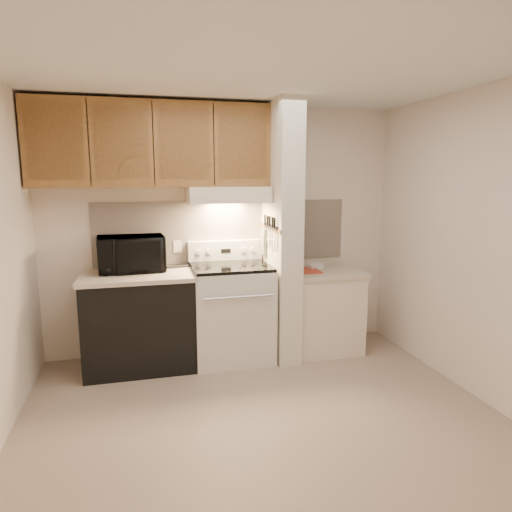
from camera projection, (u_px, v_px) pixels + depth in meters
name	position (u px, v px, depth m)	size (l,w,h in m)	color
floor	(261.00, 415.00, 3.48)	(3.60, 3.60, 0.00)	tan
ceiling	(262.00, 70.00, 3.05)	(3.60, 3.60, 0.00)	white
wall_back	(224.00, 230.00, 4.70)	(3.60, 0.02, 2.50)	silver
wall_right	(475.00, 245.00, 3.70)	(0.02, 3.00, 2.50)	silver
backsplash	(224.00, 232.00, 4.69)	(2.60, 0.02, 0.63)	silver
range_body	(231.00, 314.00, 4.50)	(0.76, 0.65, 0.92)	silver
oven_window	(238.00, 319.00, 4.20)	(0.50, 0.01, 0.30)	black
oven_handle	(239.00, 297.00, 4.12)	(0.02, 0.02, 0.65)	silver
cooktop	(231.00, 266.00, 4.42)	(0.74, 0.64, 0.03)	black
range_backguard	(225.00, 250.00, 4.67)	(0.76, 0.08, 0.20)	silver
range_display	(226.00, 251.00, 4.63)	(0.10, 0.01, 0.04)	black
range_knob_left_outer	(199.00, 252.00, 4.56)	(0.05, 0.05, 0.02)	silver
range_knob_left_inner	(208.00, 252.00, 4.59)	(0.05, 0.05, 0.02)	silver
range_knob_right_inner	(243.00, 250.00, 4.67)	(0.05, 0.05, 0.02)	silver
range_knob_right_outer	(253.00, 250.00, 4.70)	(0.05, 0.05, 0.02)	silver
dishwasher_front	(140.00, 323.00, 4.30)	(1.00, 0.63, 0.87)	black
left_countertop	(137.00, 276.00, 4.22)	(1.04, 0.67, 0.04)	beige
spoon_rest	(179.00, 266.00, 4.51)	(0.24, 0.08, 0.02)	black
teal_jar	(142.00, 264.00, 4.43)	(0.09, 0.09, 0.10)	#206769
outlet	(178.00, 247.00, 4.58)	(0.08, 0.01, 0.12)	#F2E0CC
microwave	(131.00, 253.00, 4.31)	(0.61, 0.41, 0.34)	black
partition_pillar	(281.00, 233.00, 4.49)	(0.22, 0.70, 2.50)	silver
pillar_trim	(270.00, 228.00, 4.45)	(0.01, 0.70, 0.04)	olive
knife_strip	(271.00, 227.00, 4.40)	(0.02, 0.42, 0.04)	black
knife_blade_a	(274.00, 239.00, 4.26)	(0.01, 0.04, 0.16)	silver
knife_handle_a	(274.00, 223.00, 4.23)	(0.02, 0.02, 0.10)	black
knife_blade_b	(272.00, 239.00, 4.34)	(0.01, 0.04, 0.18)	silver
knife_handle_b	(273.00, 222.00, 4.29)	(0.02, 0.02, 0.10)	black
knife_blade_c	(270.00, 239.00, 4.41)	(0.01, 0.04, 0.20)	silver
knife_handle_c	(270.00, 221.00, 4.39)	(0.02, 0.02, 0.10)	black
knife_blade_d	(268.00, 236.00, 4.47)	(0.01, 0.04, 0.16)	silver
knife_handle_d	(267.00, 221.00, 4.46)	(0.02, 0.02, 0.10)	black
knife_blade_e	(265.00, 236.00, 4.57)	(0.01, 0.04, 0.18)	silver
knife_handle_e	(265.00, 220.00, 4.55)	(0.02, 0.02, 0.10)	black
oven_mitt	(264.00, 242.00, 4.64)	(0.03, 0.11, 0.26)	gray
right_cab_base	(323.00, 312.00, 4.75)	(0.70, 0.60, 0.81)	#F2E0CC
right_countertop	(324.00, 272.00, 4.67)	(0.74, 0.64, 0.04)	beige
red_folder	(307.00, 271.00, 4.62)	(0.23, 0.31, 0.01)	#B73F2D
white_box	(315.00, 266.00, 4.77)	(0.16, 0.11, 0.04)	white
range_hood	(228.00, 194.00, 4.42)	(0.78, 0.44, 0.15)	#F2E0CC
hood_lip	(232.00, 200.00, 4.23)	(0.78, 0.04, 0.06)	#F2E0CC
upper_cabinets	(153.00, 145.00, 4.21)	(2.18, 0.33, 0.77)	olive
cab_door_a	(55.00, 142.00, 3.86)	(0.46, 0.01, 0.63)	olive
cab_gap_a	(89.00, 143.00, 3.93)	(0.01, 0.01, 0.73)	black
cab_door_b	(122.00, 143.00, 4.00)	(0.46, 0.01, 0.63)	olive
cab_gap_b	(153.00, 144.00, 4.06)	(0.01, 0.01, 0.73)	black
cab_door_c	(184.00, 144.00, 4.13)	(0.46, 0.01, 0.63)	olive
cab_gap_c	(214.00, 145.00, 4.19)	(0.01, 0.01, 0.73)	black
cab_door_d	(243.00, 145.00, 4.26)	(0.46, 0.01, 0.63)	olive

